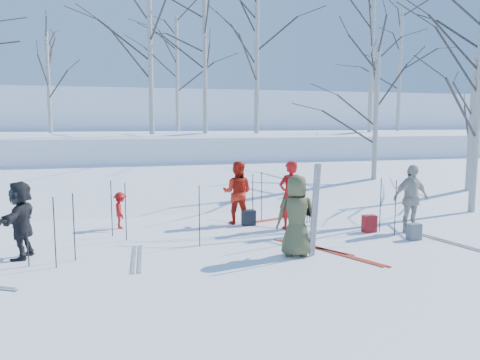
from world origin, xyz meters
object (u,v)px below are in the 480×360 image
object	(u,v)px
skier_grey_west	(21,220)
skier_red_north	(290,195)
dog	(312,215)
backpack_red	(369,224)
skier_red_seated	(120,210)
backpack_dark	(249,218)
skier_cream_east	(411,199)
backpack_grey	(414,232)
skier_olive_center	(297,216)
skier_redor_behind	(237,193)

from	to	relation	value
skier_grey_west	skier_red_north	bearing A→B (deg)	112.74
skier_grey_west	dog	bearing A→B (deg)	114.83
skier_grey_west	backpack_red	bearing A→B (deg)	104.29
skier_red_seated	backpack_dark	bearing A→B (deg)	-102.38
backpack_red	backpack_dark	xyz separation A→B (m)	(-2.65, 1.55, -0.01)
skier_red_seated	skier_grey_west	bearing A→B (deg)	134.86
skier_red_north	skier_red_seated	xyz separation A→B (m)	(-4.16, 1.19, -0.40)
skier_cream_east	skier_red_seated	bearing A→B (deg)	157.94
skier_cream_east	backpack_grey	distance (m)	1.02
skier_olive_center	backpack_grey	distance (m)	3.23
skier_redor_behind	backpack_grey	distance (m)	4.50
dog	backpack_grey	bearing A→B (deg)	118.64
skier_cream_east	skier_grey_west	world-z (taller)	skier_cream_east
skier_cream_east	backpack_dark	bearing A→B (deg)	150.01
skier_redor_behind	dog	world-z (taller)	skier_redor_behind
skier_red_seated	skier_grey_west	xyz separation A→B (m)	(-1.96, -2.18, 0.31)
skier_olive_center	skier_red_north	world-z (taller)	skier_red_north
skier_grey_west	skier_red_seated	bearing A→B (deg)	151.61
skier_red_north	backpack_grey	size ratio (longest dim) A/B	4.57
skier_red_north	skier_cream_east	bearing A→B (deg)	146.55
dog	backpack_red	distance (m)	1.59
skier_olive_center	skier_redor_behind	xyz separation A→B (m)	(-0.35, 3.26, 0.01)
skier_olive_center	backpack_grey	world-z (taller)	skier_olive_center
skier_grey_west	dog	size ratio (longest dim) A/B	2.68
skier_olive_center	backpack_dark	size ratio (longest dim) A/B	4.15
backpack_dark	dog	bearing A→B (deg)	-9.09
dog	skier_cream_east	bearing A→B (deg)	135.15
skier_olive_center	skier_red_seated	distance (m)	4.88
skier_redor_behind	backpack_grey	xyz separation A→B (m)	(3.47, -2.78, -0.65)
skier_cream_east	skier_olive_center	bearing A→B (deg)	-164.71
skier_red_north	skier_red_seated	bearing A→B (deg)	-26.34
skier_red_north	dog	distance (m)	1.09
skier_red_north	skier_cream_east	xyz separation A→B (m)	(2.72, -1.16, -0.03)
backpack_grey	backpack_dark	xyz separation A→B (m)	(-3.24, 2.51, 0.01)
skier_grey_west	backpack_grey	xyz separation A→B (m)	(8.45, -0.85, -0.59)
backpack_red	backpack_dark	distance (m)	3.07
backpack_grey	skier_olive_center	bearing A→B (deg)	-171.21
dog	backpack_grey	distance (m)	2.72
skier_grey_west	backpack_dark	distance (m)	5.51
skier_grey_west	dog	distance (m)	7.08
skier_redor_behind	skier_cream_east	bearing A→B (deg)	177.35
backpack_dark	backpack_grey	bearing A→B (deg)	-37.79
skier_redor_behind	skier_grey_west	bearing A→B (deg)	47.08
backpack_red	skier_red_seated	bearing A→B (deg)	160.70
skier_grey_west	backpack_red	xyz separation A→B (m)	(7.87, 0.11, -0.57)
skier_red_north	skier_redor_behind	distance (m)	1.47
backpack_red	skier_redor_behind	bearing A→B (deg)	147.76
skier_olive_center	dog	bearing A→B (deg)	-106.71
skier_red_seated	backpack_dark	world-z (taller)	skier_red_seated
backpack_grey	backpack_dark	bearing A→B (deg)	142.21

